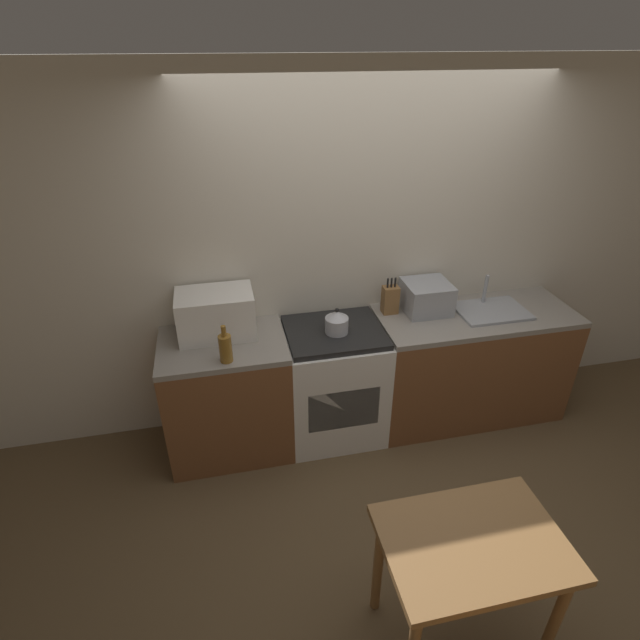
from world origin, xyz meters
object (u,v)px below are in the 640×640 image
at_px(bottle, 225,348).
at_px(toaster_oven, 427,297).
at_px(dining_table, 470,557).
at_px(kettle, 337,322).
at_px(stove_range, 334,382).
at_px(microwave, 216,314).

xyz_separation_m(bottle, toaster_oven, (1.49, 0.35, 0.01)).
distance_m(bottle, dining_table, 1.77).
distance_m(kettle, bottle, 0.79).
distance_m(stove_range, kettle, 0.53).
bearing_deg(stove_range, bottle, -163.66).
distance_m(toaster_oven, dining_table, 1.88).
bearing_deg(stove_range, toaster_oven, 10.17).
bearing_deg(bottle, microwave, 96.61).
relative_size(kettle, bottle, 0.74).
bearing_deg(microwave, kettle, -10.76).
bearing_deg(bottle, dining_table, -55.06).
relative_size(stove_range, bottle, 3.55).
relative_size(stove_range, dining_table, 1.10).
xyz_separation_m(microwave, bottle, (0.04, -0.34, -0.06)).
xyz_separation_m(kettle, microwave, (-0.80, 0.15, 0.07)).
bearing_deg(microwave, bottle, -83.39).
height_order(kettle, toaster_oven, toaster_oven).
xyz_separation_m(microwave, dining_table, (1.03, -1.76, -0.44)).
bearing_deg(dining_table, microwave, 120.33).
relative_size(bottle, toaster_oven, 0.77).
bearing_deg(kettle, microwave, 169.24).
relative_size(microwave, dining_table, 0.63).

